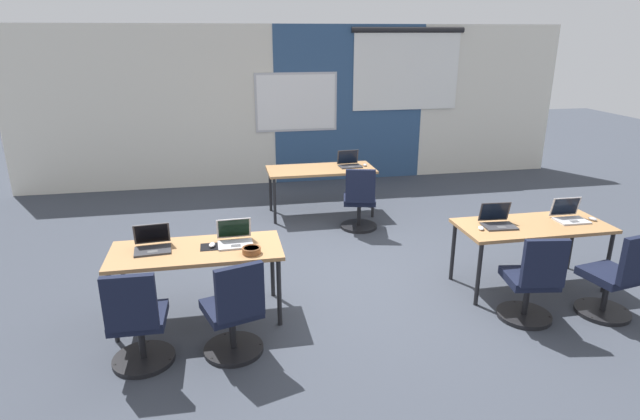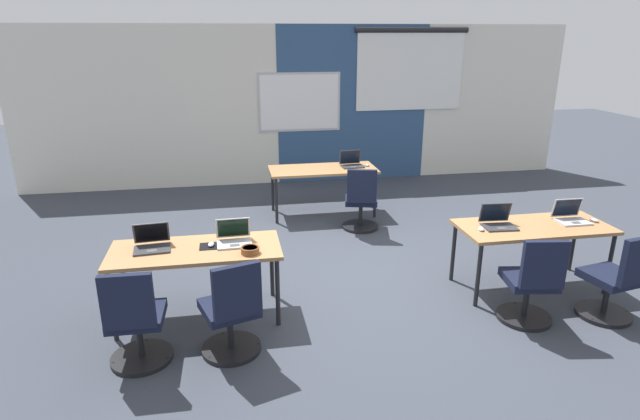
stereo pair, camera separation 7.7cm
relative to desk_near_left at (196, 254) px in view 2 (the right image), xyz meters
name	(u,v)px [view 2 (the right image)]	position (x,y,z in m)	size (l,w,h in m)	color
ground_plane	(358,275)	(1.75, 0.60, -0.66)	(24.00, 24.00, 0.00)	#383D47
back_wall_assembly	(305,105)	(1.79, 4.80, 0.75)	(10.00, 0.27, 2.80)	silver
desk_near_left	(196,254)	(0.00, 0.00, 0.00)	(1.60, 0.70, 0.72)	#A37547
desk_near_right	(533,231)	(3.50, 0.00, 0.00)	(1.60, 0.70, 0.72)	#A37547
desk_far_center	(323,172)	(1.75, 2.80, 0.00)	(1.60, 0.70, 0.72)	#A37547
laptop_far_right	(352,163)	(2.20, 2.85, 0.11)	(0.35, 0.29, 0.23)	#333338
mouse_far_right	(367,165)	(2.44, 2.82, 0.08)	(0.07, 0.11, 0.03)	#B2B2B7
chair_far_right	(361,204)	(2.15, 2.03, -0.28)	(0.53, 0.58, 0.92)	black
laptop_near_left_inner	(234,238)	(0.37, 0.07, 0.11)	(0.34, 0.31, 0.23)	#B7B7BC
mousepad_near_left_inner	(211,246)	(0.15, 0.03, 0.06)	(0.22, 0.19, 0.00)	black
mouse_near_left_inner	(211,244)	(0.15, 0.03, 0.08)	(0.07, 0.11, 0.03)	silver
chair_near_left_inner	(232,316)	(0.31, -0.72, -0.28)	(0.55, 0.60, 0.92)	black
laptop_near_right_end	(571,217)	(3.96, 0.05, 0.11)	(0.34, 0.29, 0.23)	#B7B7BC
mouse_near_right_end	(595,220)	(4.20, -0.01, 0.08)	(0.08, 0.11, 0.03)	#B2B2B7
chair_near_right_end	(616,284)	(3.93, -0.77, -0.28)	(0.52, 0.57, 0.92)	black
laptop_near_left_end	(152,243)	(-0.40, 0.08, 0.11)	(0.35, 0.33, 0.23)	#333338
chair_near_left_end	(136,325)	(-0.47, -0.73, -0.28)	(0.52, 0.54, 0.92)	black
laptop_near_right_inner	(498,222)	(3.11, 0.04, 0.11)	(0.35, 0.31, 0.23)	#333338
mouse_near_right_inner	(481,229)	(2.88, -0.04, 0.08)	(0.08, 0.11, 0.03)	silver
chair_near_right_inner	(531,287)	(3.10, -0.69, -0.28)	(0.52, 0.57, 0.92)	black
snack_bowl	(250,250)	(0.51, -0.20, 0.10)	(0.18, 0.18, 0.06)	brown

